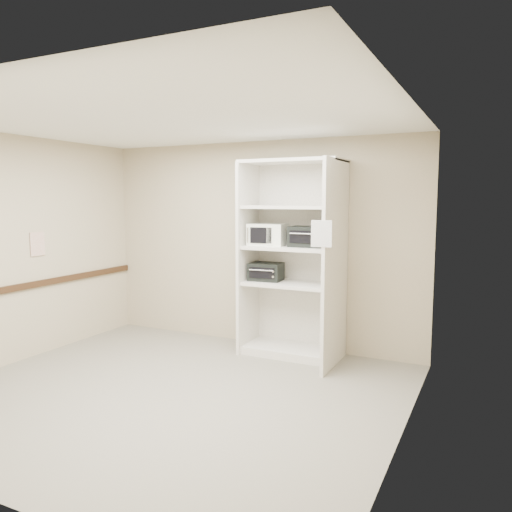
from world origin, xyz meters
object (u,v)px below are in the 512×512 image
at_px(microwave, 268,234).
at_px(toaster_oven_lower, 266,272).
at_px(toaster_oven_upper, 308,237).
at_px(shelving_unit, 296,266).

relative_size(microwave, toaster_oven_lower, 1.12).
xyz_separation_m(microwave, toaster_oven_upper, (0.53, 0.02, -0.01)).
xyz_separation_m(toaster_oven_upper, toaster_oven_lower, (-0.56, -0.02, -0.46)).
distance_m(shelving_unit, microwave, 0.53).
distance_m(microwave, toaster_oven_lower, 0.47).
height_order(toaster_oven_upper, toaster_oven_lower, toaster_oven_upper).
relative_size(shelving_unit, toaster_oven_lower, 6.03).
height_order(shelving_unit, toaster_oven_lower, shelving_unit).
relative_size(shelving_unit, toaster_oven_upper, 5.60).
xyz_separation_m(shelving_unit, toaster_oven_lower, (-0.40, -0.00, -0.10)).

